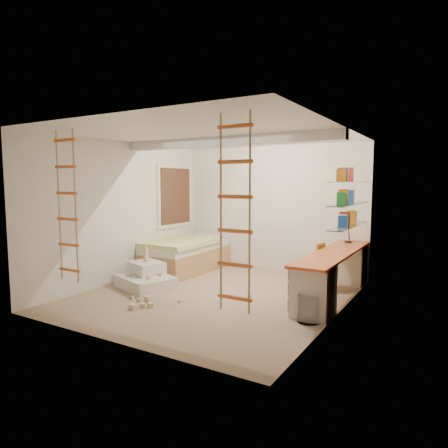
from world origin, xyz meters
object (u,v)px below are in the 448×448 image
Objects in this scene: desk at (334,273)px; swivel_chair at (320,273)px; bed at (186,255)px; play_platform at (146,278)px.

desk is 0.47m from swivel_chair.
play_platform is (0.18, -1.44, -0.16)m from bed.
desk is at bearing -6.49° from bed.
play_platform is at bearing -160.38° from desk.
bed is at bearing 179.34° from swivel_chair.
desk is 1.40× the size of bed.
swivel_chair is (-0.32, 0.33, -0.10)m from desk.
play_platform is (-3.01, -1.07, -0.24)m from desk.
bed is 2.45× the size of swivel_chair.
swivel_chair is at bearing 133.79° from desk.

